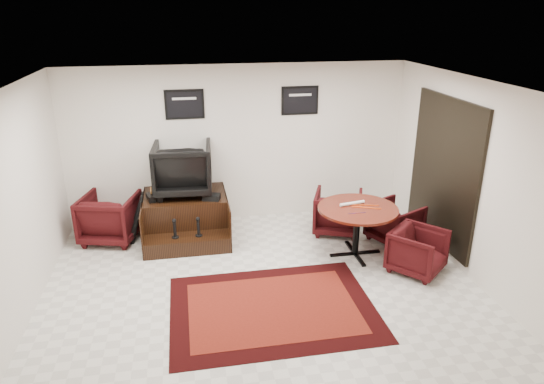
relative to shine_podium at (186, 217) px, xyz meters
The scene contains 16 objects.
ground 2.18m from the shine_podium, 62.33° to the right, with size 6.00×6.00×0.00m, color silver.
room_shell 2.70m from the shine_podium, 51.73° to the right, with size 6.02×5.02×2.81m.
area_rug 2.67m from the shine_podium, 66.67° to the right, with size 2.64×1.98×0.01m.
shine_podium is the anchor object (origin of this frame).
shine_chair 0.88m from the shine_podium, 90.00° to the left, with size 0.94×0.88×0.97m, color black.
shoes_pair 0.66m from the shine_podium, behind, with size 0.29×0.32×0.10m.
polish_kit 0.66m from the shine_podium, 29.59° to the right, with size 0.27×0.19×0.09m, color black.
umbrella_black 0.82m from the shine_podium, 167.84° to the right, with size 0.33×0.12×0.88m, color black, non-canonical shape.
umbrella_hooked 0.82m from the shine_podium, behind, with size 0.33×0.13×0.90m, color black, non-canonical shape.
armchair_side 1.25m from the shine_podium, behind, with size 0.86×0.80×0.88m, color black.
meeting_table 2.90m from the shine_podium, 24.94° to the right, with size 1.23×1.23×0.81m.
table_chair_back 2.61m from the shine_podium, ahead, with size 0.79×0.74×0.81m, color black.
table_chair_window 3.52m from the shine_podium, 14.23° to the right, with size 0.72×0.67×0.74m, color black.
table_chair_corner 3.81m from the shine_podium, 29.51° to the right, with size 0.71×0.66×0.73m, color black.
paper_roll 2.83m from the shine_podium, 23.10° to the right, with size 0.05×0.05×0.42m, color white.
table_clutter 3.01m from the shine_podium, 24.60° to the right, with size 0.57×0.34×0.01m.
Camera 1 is at (-0.94, -5.80, 3.68)m, focal length 32.00 mm.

